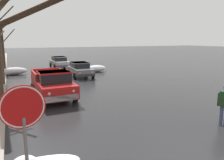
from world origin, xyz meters
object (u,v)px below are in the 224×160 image
Objects in this scene: sedan_grey_parked_kerbside_close at (80,69)px; fire_hydrant at (21,99)px; sedan_silver_parked_kerbside_mid at (59,62)px; stop_sign_at_corner at (24,122)px; pickup_truck_red_approaching_near_lane at (53,84)px; bare_tree_far_down_block at (2,46)px.

sedan_grey_parked_kerbside_close is 9.72m from fire_hydrant.
sedan_silver_parked_kerbside_mid is 5.76× the size of fire_hydrant.
stop_sign_at_corner reaches higher than sedan_silver_parked_kerbside_mid.
pickup_truck_red_approaching_near_lane is at bearing 77.29° from stop_sign_at_corner.
stop_sign_at_corner is at bearing -91.84° from fire_hydrant.
pickup_truck_red_approaching_near_lane is at bearing -103.62° from sedan_silver_parked_kerbside_mid.
bare_tree_far_down_block is 8.32× the size of fire_hydrant.
stop_sign_at_corner is at bearing -110.27° from sedan_grey_parked_kerbside_close.
stop_sign_at_corner reaches higher than fire_hydrant.
bare_tree_far_down_block is at bearing -166.57° from sedan_silver_parked_kerbside_mid.
bare_tree_far_down_block is 2.05× the size of stop_sign_at_corner.
sedan_grey_parked_kerbside_close is at bearing -42.82° from bare_tree_far_down_block.
stop_sign_at_corner is at bearing -103.26° from sedan_silver_parked_kerbside_mid.
sedan_silver_parked_kerbside_mid reaches higher than fire_hydrant.
sedan_silver_parked_kerbside_mid is at bearing 13.43° from bare_tree_far_down_block.
bare_tree_far_down_block is 14.41m from fire_hydrant.
sedan_silver_parked_kerbside_mid is at bearing 76.74° from stop_sign_at_corner.
pickup_truck_red_approaching_near_lane is 1.26× the size of sedan_grey_parked_kerbside_close.
sedan_silver_parked_kerbside_mid is at bearing 92.50° from sedan_grey_parked_kerbside_close.
fire_hydrant is (-1.91, -0.88, -0.52)m from pickup_truck_red_approaching_near_lane.
sedan_grey_parked_kerbside_close is (6.89, -6.39, -2.21)m from bare_tree_far_down_block.
sedan_grey_parked_kerbside_close is at bearing -87.50° from sedan_silver_parked_kerbside_mid.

